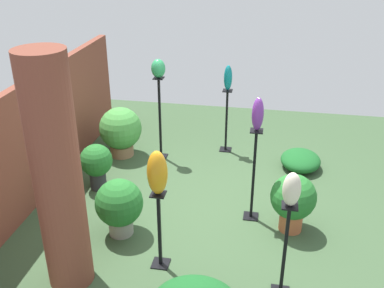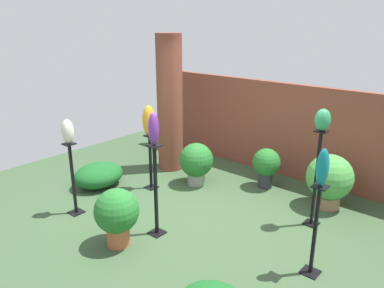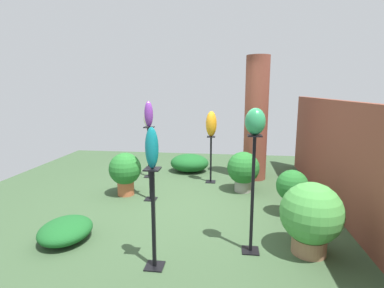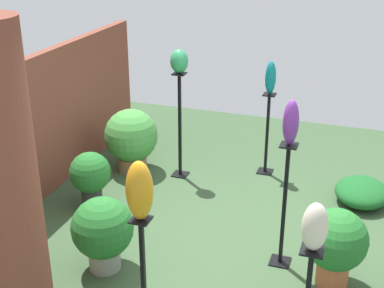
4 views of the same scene
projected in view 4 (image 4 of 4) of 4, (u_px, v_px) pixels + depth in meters
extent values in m
plane|color=#385133|center=(226.00, 247.00, 5.60)|extent=(8.00, 8.00, 0.00)
cube|color=brown|center=(17.00, 141.00, 5.99)|extent=(5.60, 0.12, 1.74)
cylinder|color=brown|center=(7.00, 187.00, 4.07)|extent=(0.49, 0.49, 2.59)
cube|color=black|center=(280.00, 261.00, 5.35)|extent=(0.20, 0.20, 0.01)
cube|color=black|center=(284.00, 206.00, 5.10)|extent=(0.04, 0.04, 1.28)
cube|color=black|center=(289.00, 145.00, 4.85)|extent=(0.16, 0.16, 0.02)
cube|color=black|center=(143.00, 269.00, 4.47)|extent=(0.04, 0.04, 0.96)
cube|color=black|center=(141.00, 220.00, 4.28)|extent=(0.16, 0.16, 0.01)
cube|color=black|center=(180.00, 174.00, 7.15)|extent=(0.20, 0.20, 0.01)
cube|color=black|center=(180.00, 126.00, 6.88)|extent=(0.04, 0.04, 1.40)
cube|color=black|center=(179.00, 74.00, 6.60)|extent=(0.16, 0.16, 0.02)
cube|color=black|center=(312.00, 250.00, 3.62)|extent=(0.16, 0.16, 0.02)
cube|color=black|center=(265.00, 171.00, 7.23)|extent=(0.20, 0.20, 0.01)
cube|color=black|center=(267.00, 134.00, 7.02)|extent=(0.04, 0.04, 1.11)
cube|color=black|center=(270.00, 95.00, 6.80)|extent=(0.16, 0.16, 0.02)
ellipsoid|color=#6B2D8C|center=(291.00, 123.00, 4.77)|extent=(0.14, 0.15, 0.43)
ellipsoid|color=orange|center=(140.00, 191.00, 4.18)|extent=(0.21, 0.22, 0.51)
ellipsoid|color=#2D9356|center=(179.00, 61.00, 6.54)|extent=(0.21, 0.22, 0.30)
ellipsoid|color=beige|center=(315.00, 227.00, 3.55)|extent=(0.16, 0.18, 0.36)
ellipsoid|color=#0F727A|center=(271.00, 78.00, 6.72)|extent=(0.13, 0.14, 0.43)
cylinder|color=#936B4C|center=(132.00, 163.00, 7.28)|extent=(0.39, 0.39, 0.20)
sphere|color=#479942|center=(131.00, 135.00, 7.12)|extent=(0.71, 0.71, 0.71)
cylinder|color=#2D2D33|center=(92.00, 198.00, 6.30)|extent=(0.24, 0.24, 0.26)
sphere|color=#236B28|center=(90.00, 172.00, 6.17)|extent=(0.48, 0.48, 0.48)
cylinder|color=#B25B38|center=(332.00, 273.00, 4.99)|extent=(0.30, 0.30, 0.25)
sphere|color=#236B28|center=(336.00, 240.00, 4.85)|extent=(0.58, 0.58, 0.58)
cylinder|color=gray|center=(105.00, 259.00, 5.23)|extent=(0.31, 0.31, 0.20)
sphere|color=#236B28|center=(102.00, 228.00, 5.09)|extent=(0.60, 0.60, 0.60)
ellipsoid|color=#195923|center=(362.00, 192.00, 6.43)|extent=(0.75, 0.64, 0.27)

